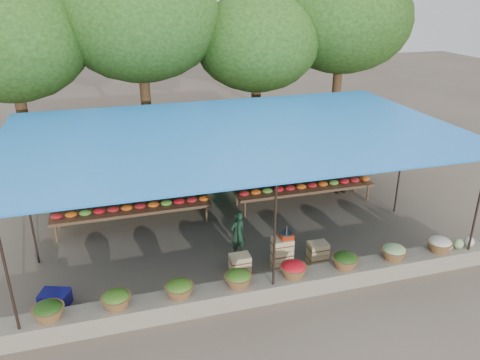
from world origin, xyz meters
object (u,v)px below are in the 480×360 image
object	(u,v)px
vendor_seated	(238,234)
blue_crate_back	(55,299)
crate_counter	(281,257)
blue_crate_front	(101,316)
weighing_scale	(286,235)

from	to	relation	value
vendor_seated	blue_crate_back	xyz separation A→B (m)	(-4.11, -0.87, -0.40)
blue_crate_back	vendor_seated	bearing A→B (deg)	31.42
crate_counter	blue_crate_back	distance (m)	4.88
vendor_seated	blue_crate_back	distance (m)	4.22
vendor_seated	blue_crate_back	world-z (taller)	vendor_seated
blue_crate_front	blue_crate_back	xyz separation A→B (m)	(-0.87, 0.74, 0.04)
blue_crate_front	crate_counter	bearing A→B (deg)	34.99
crate_counter	weighing_scale	xyz separation A→B (m)	(0.12, 0.00, 0.53)
blue_crate_front	weighing_scale	bearing A→B (deg)	34.69
crate_counter	blue_crate_front	distance (m)	4.08
crate_counter	blue_crate_back	size ratio (longest dim) A/B	4.18
vendor_seated	blue_crate_front	size ratio (longest dim) A/B	2.63
crate_counter	weighing_scale	size ratio (longest dim) A/B	7.43
blue_crate_back	crate_counter	bearing A→B (deg)	19.55
crate_counter	blue_crate_front	bearing A→B (deg)	-169.41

